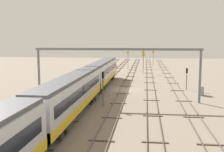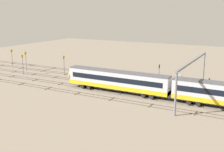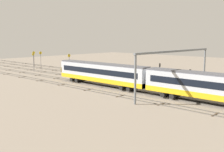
# 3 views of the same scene
# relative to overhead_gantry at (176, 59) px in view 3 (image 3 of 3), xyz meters

# --- Properties ---
(ground_plane) EXTENTS (186.85, 186.85, 0.00)m
(ground_plane) POSITION_rel_overhead_gantry_xyz_m (9.83, -0.42, -6.39)
(ground_plane) COLOR gray
(track_near_foreground) EXTENTS (170.85, 2.40, 0.16)m
(track_near_foreground) POSITION_rel_overhead_gantry_xyz_m (9.83, -10.09, -6.31)
(track_near_foreground) COLOR #59544C
(track_near_foreground) RESTS_ON ground
(track_second_near) EXTENTS (170.85, 2.40, 0.16)m
(track_second_near) POSITION_rel_overhead_gantry_xyz_m (9.83, -5.25, -6.31)
(track_second_near) COLOR #59544C
(track_second_near) RESTS_ON ground
(track_middle) EXTENTS (170.85, 2.40, 0.16)m
(track_middle) POSITION_rel_overhead_gantry_xyz_m (9.83, -0.42, -6.32)
(track_middle) COLOR #59544C
(track_middle) RESTS_ON ground
(track_with_train) EXTENTS (170.85, 2.40, 0.16)m
(track_with_train) POSITION_rel_overhead_gantry_xyz_m (9.83, 4.42, -6.31)
(track_with_train) COLOR #59544C
(track_with_train) RESTS_ON ground
(track_far_background) EXTENTS (170.85, 2.40, 0.16)m
(track_far_background) POSITION_rel_overhead_gantry_xyz_m (9.83, 9.25, -6.31)
(track_far_background) COLOR #59544C
(track_far_background) RESTS_ON ground
(overhead_gantry) EXTENTS (0.40, 24.97, 8.01)m
(overhead_gantry) POSITION_rel_overhead_gantry_xyz_m (0.00, 0.00, 0.00)
(overhead_gantry) COLOR slate
(overhead_gantry) RESTS_ON ground
(speed_sign_near_foreground) EXTENTS (0.14, 0.93, 5.64)m
(speed_sign_near_foreground) POSITION_rel_overhead_gantry_xyz_m (36.45, -3.61, -2.74)
(speed_sign_near_foreground) COLOR #4C4C51
(speed_sign_near_foreground) RESTS_ON ground
(speed_sign_mid_trackside) EXTENTS (0.14, 0.98, 5.87)m
(speed_sign_mid_trackside) POSITION_rel_overhead_gantry_xyz_m (50.90, -3.41, -2.56)
(speed_sign_mid_trackside) COLOR #4C4C51
(speed_sign_mid_trackside) RESTS_ON ground
(speed_sign_far_trackside) EXTENTS (0.14, 0.99, 5.42)m
(speed_sign_far_trackside) POSITION_rel_overhead_gantry_xyz_m (60.76, -6.89, -2.82)
(speed_sign_far_trackside) COLOR #4C4C51
(speed_sign_far_trackside) RESTS_ON ground
(speed_sign_distant_end) EXTENTS (0.14, 0.82, 5.72)m
(speed_sign_distant_end) POSITION_rel_overhead_gantry_xyz_m (47.33, 1.33, -2.82)
(speed_sign_distant_end) COLOR #4C4C51
(speed_sign_distant_end) RESTS_ON ground
(signal_light_trackside_approach) EXTENTS (0.31, 0.32, 4.01)m
(signal_light_trackside_approach) POSITION_rel_overhead_gantry_xyz_m (11.31, -11.90, -3.74)
(signal_light_trackside_approach) COLOR #4C4C51
(signal_light_trackside_approach) RESTS_ON ground
(signal_light_trackside_departure) EXTENTS (0.31, 0.32, 4.86)m
(signal_light_trackside_departure) POSITION_rel_overhead_gantry_xyz_m (-3.66, 1.53, -3.22)
(signal_light_trackside_departure) COLOR #4C4C51
(signal_light_trackside_departure) RESTS_ON ground
(relay_cabinet) EXTENTS (1.26, 0.78, 1.55)m
(relay_cabinet) POSITION_rel_overhead_gantry_xyz_m (6.26, -13.56, -5.61)
(relay_cabinet) COLOR gray
(relay_cabinet) RESTS_ON ground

